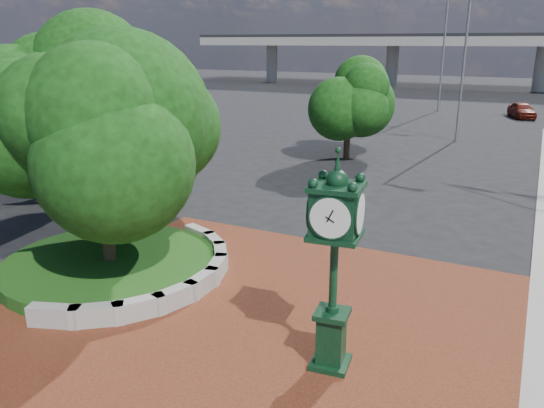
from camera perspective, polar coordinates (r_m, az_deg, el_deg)
The scene contains 12 objects.
ground at distance 13.64m, azimuth -1.09°, elevation -11.11°, with size 200.00×200.00×0.00m, color black.
plaza at distance 12.87m, azimuth -3.22°, elevation -12.89°, with size 12.00×12.00×0.04m, color maroon.
planter_wall at distance 14.85m, azimuth -10.46°, elevation -7.79°, with size 2.96×6.77×0.54m.
grass_bed at distance 16.28m, azimuth -16.96°, elevation -6.27°, with size 6.10×6.10×0.40m, color #1A4F16.
overpass at distance 80.84m, azimuth 23.53°, elevation 15.79°, with size 90.00×12.00×7.50m.
tree_planter at distance 15.28m, azimuth -18.10°, elevation 5.98°, with size 5.20×5.20×6.33m.
tree_northwest at distance 24.43m, azimuth -23.57°, elevation 10.24°, with size 5.60×5.60×6.93m.
tree_street at distance 30.37m, azimuth 8.24°, elevation 10.84°, with size 4.40×4.40×5.45m.
post_clock at distance 10.37m, azimuth 6.72°, elevation -5.47°, with size 1.04×1.04×4.53m.
parked_car at distance 52.10m, azimuth 25.28°, elevation 9.12°, with size 1.63×4.04×1.38m, color #5C150D.
street_lamp_near at distance 37.70m, azimuth 20.30°, elevation 14.50°, with size 2.03×0.76×9.25m.
street_lamp_far at distance 54.21m, azimuth 18.25°, elevation 15.87°, with size 2.27×0.90×10.38m.
Camera 1 is at (5.64, -10.62, 6.44)m, focal length 35.00 mm.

